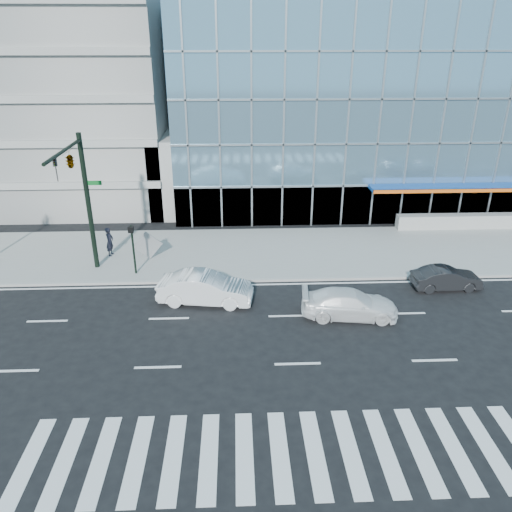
# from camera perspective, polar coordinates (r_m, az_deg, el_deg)

# --- Properties ---
(ground) EXTENTS (160.00, 160.00, 0.00)m
(ground) POSITION_cam_1_polar(r_m,az_deg,el_deg) (25.39, 3.72, -6.85)
(ground) COLOR black
(ground) RESTS_ON ground
(sidewalk) EXTENTS (120.00, 8.00, 0.15)m
(sidewalk) POSITION_cam_1_polar(r_m,az_deg,el_deg) (32.45, 2.30, 0.52)
(sidewalk) COLOR gray
(sidewalk) RESTS_ON ground
(theatre_building) EXTENTS (42.00, 26.00, 15.00)m
(theatre_building) POSITION_cam_1_polar(r_m,az_deg,el_deg) (50.74, 17.42, 16.76)
(theatre_building) COLOR #6F9DB9
(theatre_building) RESTS_ON ground
(parking_garage) EXTENTS (24.00, 24.00, 20.00)m
(parking_garage) POSITION_cam_1_polar(r_m,az_deg,el_deg) (50.84, -23.80, 18.75)
(parking_garage) COLOR gray
(parking_garage) RESTS_ON ground
(ramp_block) EXTENTS (6.00, 8.00, 6.00)m
(ramp_block) POSITION_cam_1_polar(r_m,az_deg,el_deg) (41.04, -7.25, 9.72)
(ramp_block) COLOR gray
(ramp_block) RESTS_ON ground
(traffic_signal) EXTENTS (1.14, 5.74, 8.00)m
(traffic_signal) POSITION_cam_1_polar(r_m,az_deg,el_deg) (28.39, -19.88, 8.66)
(traffic_signal) COLOR black
(traffic_signal) RESTS_ON sidewalk
(ped_signal_post) EXTENTS (0.30, 0.33, 3.00)m
(ped_signal_post) POSITION_cam_1_polar(r_m,az_deg,el_deg) (29.34, -13.93, 1.55)
(ped_signal_post) COLOR black
(ped_signal_post) RESTS_ON sidewalk
(white_suv) EXTENTS (4.96, 2.41, 1.39)m
(white_suv) POSITION_cam_1_polar(r_m,az_deg,el_deg) (25.43, 10.65, -5.39)
(white_suv) COLOR white
(white_suv) RESTS_ON ground
(white_sedan) EXTENTS (5.14, 2.39, 1.63)m
(white_sedan) POSITION_cam_1_polar(r_m,az_deg,el_deg) (26.33, -5.82, -3.69)
(white_sedan) COLOR white
(white_sedan) RESTS_ON ground
(dark_sedan) EXTENTS (3.85, 1.46, 1.25)m
(dark_sedan) POSITION_cam_1_polar(r_m,az_deg,el_deg) (29.60, 20.92, -2.40)
(dark_sedan) COLOR black
(dark_sedan) RESTS_ON ground
(pedestrian) EXTENTS (0.55, 0.74, 1.84)m
(pedestrian) POSITION_cam_1_polar(r_m,az_deg,el_deg) (32.70, -16.38, 1.60)
(pedestrian) COLOR black
(pedestrian) RESTS_ON sidewalk
(tilted_panel) EXTENTS (1.83, 0.24, 1.83)m
(tilted_panel) POSITION_cam_1_polar(r_m,az_deg,el_deg) (31.56, -12.25, 1.22)
(tilted_panel) COLOR gray
(tilted_panel) RESTS_ON sidewalk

